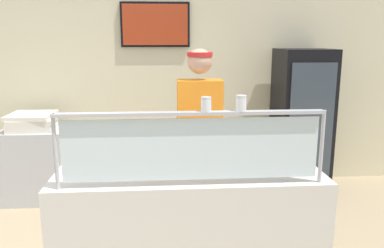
# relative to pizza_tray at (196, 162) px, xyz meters

# --- Properties ---
(ground_plane) EXTENTS (12.00, 12.00, 0.00)m
(ground_plane) POSITION_rel_pizza_tray_xyz_m (-0.06, 0.54, -0.97)
(ground_plane) COLOR tan
(ground_plane) RESTS_ON ground
(shop_rear_unit) EXTENTS (6.22, 0.13, 2.70)m
(shop_rear_unit) POSITION_rel_pizza_tray_xyz_m (-0.06, 2.23, 0.39)
(shop_rear_unit) COLOR beige
(shop_rear_unit) RESTS_ON ground
(serving_counter) EXTENTS (1.82, 0.71, 0.95)m
(serving_counter) POSITION_rel_pizza_tray_xyz_m (-0.06, -0.11, -0.49)
(serving_counter) COLOR silver
(serving_counter) RESTS_ON ground
(sneeze_guard) EXTENTS (1.65, 0.06, 0.47)m
(sneeze_guard) POSITION_rel_pizza_tray_xyz_m (-0.06, -0.40, 0.27)
(sneeze_guard) COLOR #B2B5BC
(sneeze_guard) RESTS_ON serving_counter
(pizza_tray) EXTENTS (0.52, 0.52, 0.04)m
(pizza_tray) POSITION_rel_pizza_tray_xyz_m (0.00, 0.00, 0.00)
(pizza_tray) COLOR #9EA0A8
(pizza_tray) RESTS_ON serving_counter
(pizza_server) EXTENTS (0.10, 0.29, 0.01)m
(pizza_server) POSITION_rel_pizza_tray_xyz_m (0.04, -0.02, 0.02)
(pizza_server) COLOR #ADAFB7
(pizza_server) RESTS_ON pizza_tray
(parmesan_shaker) EXTENTS (0.06, 0.06, 0.09)m
(parmesan_shaker) POSITION_rel_pizza_tray_xyz_m (0.03, -0.40, 0.49)
(parmesan_shaker) COLOR white
(parmesan_shaker) RESTS_ON sneeze_guard
(pepper_flake_shaker) EXTENTS (0.06, 0.06, 0.10)m
(pepper_flake_shaker) POSITION_rel_pizza_tray_xyz_m (0.24, -0.40, 0.49)
(pepper_flake_shaker) COLOR white
(pepper_flake_shaker) RESTS_ON sneeze_guard
(worker_figure) EXTENTS (0.41, 0.50, 1.76)m
(worker_figure) POSITION_rel_pizza_tray_xyz_m (0.09, 0.59, 0.04)
(worker_figure) COLOR #23232D
(worker_figure) RESTS_ON ground
(drink_fridge) EXTENTS (0.61, 0.64, 1.72)m
(drink_fridge) POSITION_rel_pizza_tray_xyz_m (1.42, 1.78, -0.10)
(drink_fridge) COLOR black
(drink_fridge) RESTS_ON ground
(prep_shelf) EXTENTS (0.70, 0.55, 0.84)m
(prep_shelf) POSITION_rel_pizza_tray_xyz_m (-1.70, 1.74, -0.55)
(prep_shelf) COLOR #B7BABF
(prep_shelf) RESTS_ON ground
(pizza_box_stack) EXTENTS (0.51, 0.50, 0.18)m
(pizza_box_stack) POSITION_rel_pizza_tray_xyz_m (-1.70, 1.74, -0.04)
(pizza_box_stack) COLOR silver
(pizza_box_stack) RESTS_ON prep_shelf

